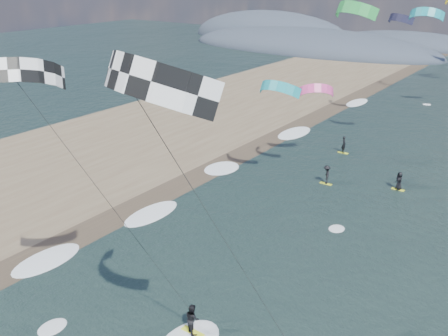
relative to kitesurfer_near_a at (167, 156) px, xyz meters
The scene contains 7 objects.
wet_sand_strip 23.28m from the kitesurfer_near_a, 151.06° to the left, with size 3.00×240.00×0.00m, color #382D23.
coastal_hills 119.08m from the kitesurfer_near_a, 114.97° to the left, with size 80.00×41.00×15.00m.
kitesurfer_near_a is the anchor object (origin of this frame).
kitesurfer_near_b 6.94m from the kitesurfer_near_a, 167.88° to the left, with size 6.93×9.29×15.36m.
far_kitesurfers 33.08m from the kitesurfer_near_a, 100.48° to the left, with size 8.78×9.51×1.83m.
bg_kite_field 54.10m from the kitesurfer_near_a, 96.76° to the left, with size 11.51×70.43×9.32m.
shoreline_surf 24.80m from the kitesurfer_near_a, 138.26° to the left, with size 2.40×79.40×0.11m.
Camera 1 is at (14.98, -10.09, 17.90)m, focal length 40.00 mm.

